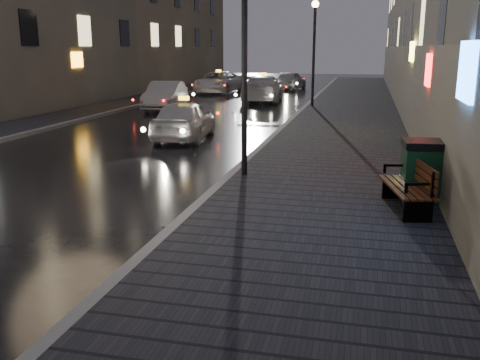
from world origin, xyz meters
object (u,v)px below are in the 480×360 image
object	(u,v)px
lamp_far	(314,40)
bench	(411,186)
taxi_far	(219,82)
taxi_near	(184,120)
trash_bin	(422,170)
car_left_mid	(165,96)
car_far	(291,80)
lamp_near	(245,32)
taxi_mid	(263,89)

from	to	relation	value
lamp_far	bench	distance (m)	18.66
lamp_far	taxi_far	bearing A→B (deg)	130.66
taxi_near	trash_bin	bearing A→B (deg)	132.75
taxi_near	bench	bearing A→B (deg)	128.87
car_left_mid	taxi_far	distance (m)	10.97
trash_bin	car_far	world-z (taller)	car_far
lamp_near	car_far	xyz separation A→B (m)	(-2.94, 28.62, -2.80)
taxi_near	car_left_mid	xyz separation A→B (m)	(-3.96, 8.43, 0.03)
lamp_far	taxi_far	size ratio (longest dim) A/B	1.00
car_left_mid	car_far	distance (m)	15.46
lamp_far	taxi_mid	size ratio (longest dim) A/B	0.99
lamp_near	taxi_far	xyz separation A→B (m)	(-7.53, 24.77, -2.76)
lamp_near	car_far	size ratio (longest dim) A/B	1.30
car_left_mid	bench	bearing A→B (deg)	-63.01
trash_bin	taxi_near	xyz separation A→B (m)	(-7.32, 6.73, -0.09)
taxi_near	taxi_far	world-z (taller)	taxi_far
taxi_mid	car_far	distance (m)	9.62
bench	car_left_mid	xyz separation A→B (m)	(-11.02, 15.86, 0.10)
lamp_far	taxi_near	xyz separation A→B (m)	(-3.37, -10.64, -2.80)
lamp_far	car_left_mid	world-z (taller)	lamp_far
bench	trash_bin	distance (m)	0.76
car_far	car_left_mid	bearing A→B (deg)	81.50
trash_bin	taxi_mid	xyz separation A→B (m)	(-7.16, 20.37, 0.00)
lamp_near	trash_bin	size ratio (longest dim) A/B	4.32
lamp_far	taxi_mid	xyz separation A→B (m)	(-3.21, 3.01, -2.71)
taxi_near	car_far	distance (m)	23.26
bench	trash_bin	size ratio (longest dim) A/B	1.58
lamp_far	taxi_near	distance (m)	11.50
bench	lamp_far	bearing A→B (deg)	89.25
car_left_mid	lamp_near	bearing A→B (deg)	-69.82
trash_bin	bench	bearing A→B (deg)	-114.79
lamp_near	taxi_mid	world-z (taller)	lamp_near
bench	car_far	distance (m)	31.40
taxi_mid	trash_bin	bearing A→B (deg)	104.30
lamp_far	car_far	bearing A→B (deg)	103.12
trash_bin	taxi_far	size ratio (longest dim) A/B	0.23
taxi_near	taxi_far	distance (m)	19.84
lamp_far	taxi_mid	distance (m)	5.17
car_left_mid	car_far	size ratio (longest dim) A/B	1.07
bench	taxi_mid	size ratio (longest dim) A/B	0.36
lamp_near	taxi_far	distance (m)	26.03
trash_bin	car_left_mid	distance (m)	18.90
bench	taxi_near	size ratio (longest dim) A/B	0.48
bench	taxi_far	world-z (taller)	taxi_far
taxi_far	car_far	size ratio (longest dim) A/B	1.30
taxi_near	car_left_mid	size ratio (longest dim) A/B	0.92
bench	car_left_mid	bearing A→B (deg)	112.50
taxi_mid	taxi_near	bearing A→B (deg)	84.26
bench	car_left_mid	distance (m)	19.31
lamp_near	car_left_mid	size ratio (longest dim) A/B	1.21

